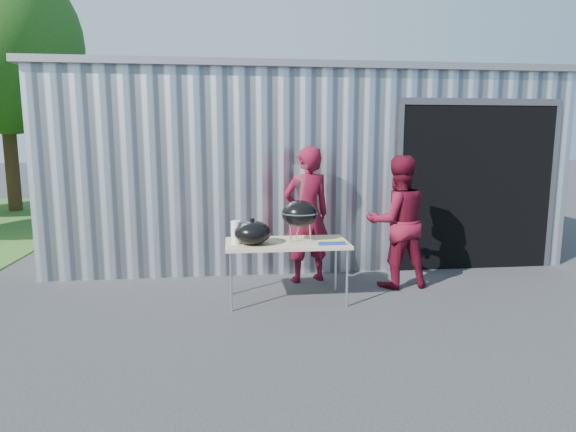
{
  "coord_description": "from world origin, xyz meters",
  "views": [
    {
      "loc": [
        -0.43,
        -5.25,
        1.99
      ],
      "look_at": [
        0.26,
        0.63,
        1.05
      ],
      "focal_mm": 30.0,
      "sensor_mm": 36.0,
      "label": 1
    }
  ],
  "objects": [
    {
      "name": "ground",
      "position": [
        0.0,
        0.0,
        0.0
      ],
      "size": [
        80.0,
        80.0,
        0.0
      ],
      "primitive_type": "plane",
      "color": "#2C2C2E"
    },
    {
      "name": "building",
      "position": [
        0.92,
        4.59,
        1.54
      ],
      "size": [
        8.2,
        6.2,
        3.1
      ],
      "color": "silver",
      "rests_on": "ground"
    },
    {
      "name": "tree_far",
      "position": [
        -6.5,
        9.0,
        4.52
      ],
      "size": [
        4.19,
        4.19,
        6.94
      ],
      "color": "#442D19",
      "rests_on": "ground"
    },
    {
      "name": "folding_table",
      "position": [
        0.23,
        0.5,
        0.71
      ],
      "size": [
        1.5,
        0.75,
        0.75
      ],
      "color": "tan",
      "rests_on": "ground"
    },
    {
      "name": "kettle_grill",
      "position": [
        0.4,
        0.54,
        1.17
      ],
      "size": [
        0.45,
        0.45,
        0.94
      ],
      "color": "black",
      "rests_on": "folding_table"
    },
    {
      "name": "grill_lid",
      "position": [
        -0.19,
        0.4,
        0.89
      ],
      "size": [
        0.44,
        0.44,
        0.32
      ],
      "color": "black",
      "rests_on": "folding_table"
    },
    {
      "name": "paper_towels",
      "position": [
        -0.39,
        0.45,
        0.89
      ],
      "size": [
        0.12,
        0.12,
        0.28
      ],
      "primitive_type": "cylinder",
      "color": "white",
      "rests_on": "folding_table"
    },
    {
      "name": "white_tub",
      "position": [
        -0.32,
        0.69,
        0.8
      ],
      "size": [
        0.2,
        0.15,
        0.1
      ],
      "primitive_type": "cube",
      "color": "white",
      "rests_on": "folding_table"
    },
    {
      "name": "foil_box",
      "position": [
        0.75,
        0.25,
        0.78
      ],
      "size": [
        0.32,
        0.06,
        0.06
      ],
      "color": "#18359E",
      "rests_on": "folding_table"
    },
    {
      "name": "person_cook",
      "position": [
        0.61,
        1.32,
        0.95
      ],
      "size": [
        0.79,
        0.63,
        1.9
      ],
      "primitive_type": "imported",
      "rotation": [
        0.0,
        0.0,
        3.42
      ],
      "color": "maroon",
      "rests_on": "ground"
    },
    {
      "name": "person_bystander",
      "position": [
        1.79,
        0.94,
        0.89
      ],
      "size": [
        0.91,
        0.74,
        1.79
      ],
      "primitive_type": "imported",
      "rotation": [
        0.0,
        0.0,
        3.21
      ],
      "color": "maroon",
      "rests_on": "ground"
    }
  ]
}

